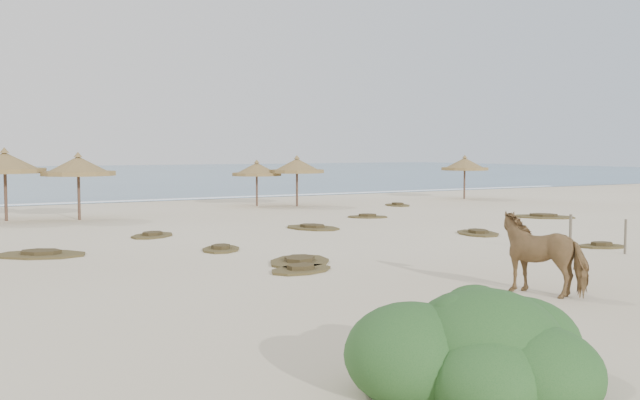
{
  "coord_description": "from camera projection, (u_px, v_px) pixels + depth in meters",
  "views": [
    {
      "loc": [
        -10.44,
        -15.31,
        2.95
      ],
      "look_at": [
        1.22,
        5.0,
        1.31
      ],
      "focal_mm": 40.0,
      "sensor_mm": 36.0,
      "label": 1
    }
  ],
  "objects": [
    {
      "name": "bush",
      "position": [
        482.0,
        353.0,
        8.68
      ],
      "size": [
        3.29,
        2.9,
        1.47
      ],
      "rotation": [
        0.0,
        0.0,
        -0.24
      ],
      "color": "#315825",
      "rests_on": "ground"
    },
    {
      "name": "scrub_2",
      "position": [
        221.0,
        249.0,
        21.0
      ],
      "size": [
        1.76,
        2.0,
        0.16
      ],
      "rotation": [
        0.0,
        0.0,
        1.08
      ],
      "color": "brown",
      "rests_on": "ground"
    },
    {
      "name": "ocean",
      "position": [
        14.0,
        175.0,
        83.51
      ],
      "size": [
        200.0,
        100.0,
        0.01
      ],
      "primitive_type": "cube",
      "color": "navy",
      "rests_on": "ground"
    },
    {
      "name": "scrub_13",
      "position": [
        152.0,
        235.0,
        24.35
      ],
      "size": [
        2.23,
        2.25,
        0.16
      ],
      "rotation": [
        0.0,
        0.0,
        0.8
      ],
      "color": "brown",
      "rests_on": "ground"
    },
    {
      "name": "scrub_7",
      "position": [
        367.0,
        216.0,
        31.22
      ],
      "size": [
        2.11,
        1.91,
        0.16
      ],
      "rotation": [
        0.0,
        0.0,
        2.59
      ],
      "color": "brown",
      "rests_on": "ground"
    },
    {
      "name": "ground",
      "position": [
        375.0,
        263.0,
        18.64
      ],
      "size": [
        160.0,
        160.0,
        0.0
      ],
      "primitive_type": "plane",
      "color": "beige",
      "rests_on": "ground"
    },
    {
      "name": "palapa_5",
      "position": [
        297.0,
        167.0,
        37.38
      ],
      "size": [
        2.97,
        2.97,
        2.7
      ],
      "rotation": [
        0.0,
        0.0,
        -0.03
      ],
      "color": "brown",
      "rests_on": "ground"
    },
    {
      "name": "scrub_5",
      "position": [
        543.0,
        216.0,
        31.27
      ],
      "size": [
        3.08,
        3.21,
        0.16
      ],
      "rotation": [
        0.0,
        0.0,
        2.26
      ],
      "color": "brown",
      "rests_on": "ground"
    },
    {
      "name": "palapa_2",
      "position": [
        5.0,
        164.0,
        29.52
      ],
      "size": [
        3.86,
        3.86,
        3.08
      ],
      "rotation": [
        0.0,
        0.0,
        -0.2
      ],
      "color": "brown",
      "rests_on": "ground"
    },
    {
      "name": "scrub_12",
      "position": [
        602.0,
        246.0,
        21.65
      ],
      "size": [
        1.75,
        1.49,
        0.16
      ],
      "rotation": [
        0.0,
        0.0,
        2.72
      ],
      "color": "brown",
      "rests_on": "ground"
    },
    {
      "name": "scrub_4",
      "position": [
        478.0,
        233.0,
        25.03
      ],
      "size": [
        2.02,
        2.43,
        0.16
      ],
      "rotation": [
        0.0,
        0.0,
        1.2
      ],
      "color": "brown",
      "rests_on": "ground"
    },
    {
      "name": "palapa_3",
      "position": [
        78.0,
        167.0,
        29.99
      ],
      "size": [
        3.82,
        3.82,
        2.89
      ],
      "rotation": [
        0.0,
        0.0,
        0.28
      ],
      "color": "brown",
      "rests_on": "ground"
    },
    {
      "name": "fence_post_far",
      "position": [
        625.0,
        237.0,
        20.21
      ],
      "size": [
        0.08,
        0.08,
        0.99
      ],
      "primitive_type": "cylinder",
      "rotation": [
        0.0,
        0.0,
        0.14
      ],
      "color": "brown",
      "rests_on": "ground"
    },
    {
      "name": "fence_post_near",
      "position": [
        570.0,
        234.0,
        20.26
      ],
      "size": [
        0.1,
        0.1,
        1.13
      ],
      "primitive_type": "cylinder",
      "rotation": [
        0.0,
        0.0,
        -0.14
      ],
      "color": "brown",
      "rests_on": "ground"
    },
    {
      "name": "scrub_9",
      "position": [
        300.0,
        261.0,
        18.64
      ],
      "size": [
        2.68,
        2.83,
        0.16
      ],
      "rotation": [
        0.0,
        0.0,
        0.92
      ],
      "color": "brown",
      "rests_on": "ground"
    },
    {
      "name": "scrub_11",
      "position": [
        301.0,
        269.0,
        17.38
      ],
      "size": [
        2.05,
        1.66,
        0.16
      ],
      "rotation": [
        0.0,
        0.0,
        0.32
      ],
      "color": "brown",
      "rests_on": "ground"
    },
    {
      "name": "palapa_4",
      "position": [
        257.0,
        170.0,
        37.53
      ],
      "size": [
        2.69,
        2.69,
        2.46
      ],
      "rotation": [
        0.0,
        0.0,
        0.02
      ],
      "color": "brown",
      "rests_on": "ground"
    },
    {
      "name": "scrub_10",
      "position": [
        397.0,
        205.0,
        37.88
      ],
      "size": [
        1.59,
        2.08,
        0.16
      ],
      "rotation": [
        0.0,
        0.0,
        1.35
      ],
      "color": "brown",
      "rests_on": "ground"
    },
    {
      "name": "palapa_6",
      "position": [
        465.0,
        165.0,
        43.1
      ],
      "size": [
        3.38,
        3.38,
        2.67
      ],
      "rotation": [
        0.0,
        0.0,
        0.21
      ],
      "color": "brown",
      "rests_on": "ground"
    },
    {
      "name": "horse",
      "position": [
        544.0,
        253.0,
        14.65
      ],
      "size": [
        1.57,
        2.15,
        1.65
      ],
      "primitive_type": "imported",
      "rotation": [
        0.0,
        0.0,
        3.53
      ],
      "color": "olive",
      "rests_on": "ground"
    },
    {
      "name": "foam_line",
      "position": [
        121.0,
        201.0,
        41.12
      ],
      "size": [
        70.0,
        0.6,
        0.01
      ],
      "primitive_type": "cube",
      "color": "white",
      "rests_on": "ground"
    },
    {
      "name": "scrub_1",
      "position": [
        41.0,
        254.0,
        19.9
      ],
      "size": [
        3.05,
        2.75,
        0.16
      ],
      "rotation": [
        0.0,
        0.0,
        2.6
      ],
      "color": "brown",
      "rests_on": "ground"
    },
    {
      "name": "scrub_3",
      "position": [
        313.0,
        227.0,
        26.8
      ],
      "size": [
        2.19,
        2.72,
        0.16
      ],
      "rotation": [
        0.0,
        0.0,
        1.89
      ],
      "color": "brown",
      "rests_on": "ground"
    }
  ]
}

